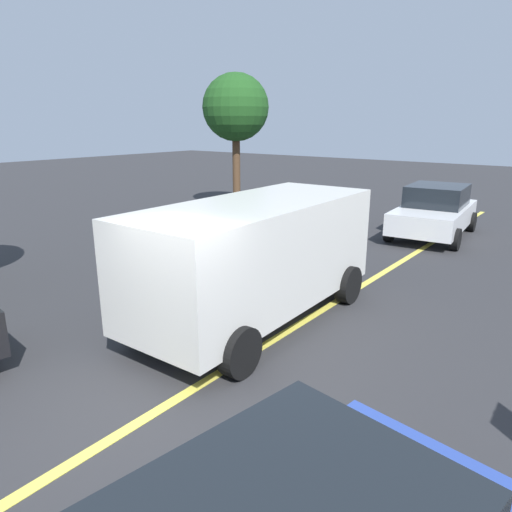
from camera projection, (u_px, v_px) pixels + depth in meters
The scene contains 5 objects.
ground_plane at pixel (167, 405), 6.02m from camera, with size 80.00×80.00×0.00m, color #2D2D30.
lane_marking_centre at pixel (294, 327), 8.30m from camera, with size 28.00×0.16×0.01m, color #E0D14C.
white_van at pixel (257, 253), 8.34m from camera, with size 5.25×2.37×2.20m.
car_white_near_curb at pixel (435, 211), 14.77m from camera, with size 4.36×2.42×1.61m.
tree_left_verge at pixel (236, 108), 18.38m from camera, with size 2.63×2.63×5.40m.
Camera 1 is at (-3.44, -4.12, 3.53)m, focal length 32.67 mm.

